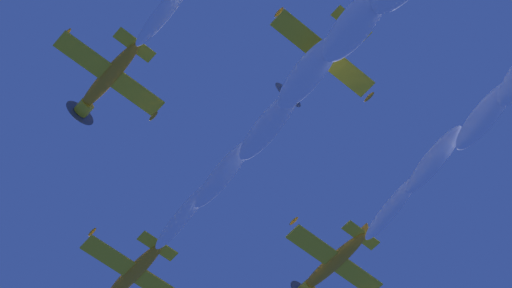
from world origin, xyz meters
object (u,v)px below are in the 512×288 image
airplane_lead (131,275)px  airplane_left_wingman (107,79)px  airplane_right_wingman (332,264)px  airplane_slot_tail (320,59)px

airplane_lead → airplane_left_wingman: airplane_left_wingman is taller
airplane_right_wingman → airplane_slot_tail: 18.02m
airplane_left_wingman → airplane_slot_tail: airplane_left_wingman is taller
airplane_lead → airplane_right_wingman: 16.83m
airplane_lead → airplane_left_wingman: (2.24, -16.42, 0.38)m
airplane_slot_tail → airplane_lead: bearing=142.8°
airplane_lead → airplane_slot_tail: bearing=-37.2°
airplane_left_wingman → airplane_slot_tail: size_ratio=1.01×
airplane_right_wingman → airplane_slot_tail: (2.57, -17.67, -2.44)m
airplane_slot_tail → airplane_left_wingman: bearing=-173.4°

